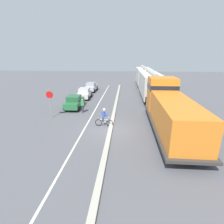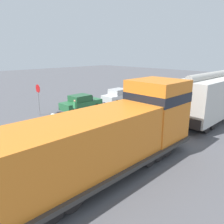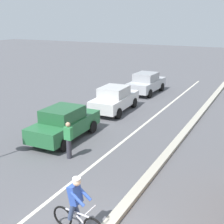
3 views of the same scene
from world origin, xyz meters
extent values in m
plane|color=#56565B|center=(0.00, 0.00, 0.00)|extent=(120.00, 120.00, 0.00)
cube|color=#B2AD9E|center=(0.00, 6.00, 0.08)|extent=(0.36, 36.00, 0.16)
cube|color=silver|center=(-2.40, 6.00, 0.00)|extent=(0.14, 36.00, 0.01)
cube|color=orange|center=(5.16, -0.77, 1.90)|extent=(2.70, 9.86, 2.40)
cube|color=orange|center=(5.16, 4.23, 2.45)|extent=(2.80, 2.80, 3.50)
cube|color=black|center=(5.16, 4.23, 3.24)|extent=(2.83, 2.83, 0.56)
cube|color=#383533|center=(5.16, -0.17, 0.70)|extent=(3.10, 11.60, 0.20)
cylinder|color=#4C4947|center=(5.16, -0.17, 0.55)|extent=(1.10, 3.00, 1.10)
cylinder|color=black|center=(5.16, 3.82, 0.50)|extent=(2.40, 1.00, 1.00)
cylinder|color=black|center=(5.16, 3.02, 0.50)|extent=(2.40, 1.00, 1.00)
cylinder|color=black|center=(5.16, 2.22, 0.50)|extent=(2.40, 1.00, 1.00)
cylinder|color=black|center=(5.16, -2.56, 0.50)|extent=(2.40, 1.00, 1.00)
cylinder|color=black|center=(5.16, -3.36, 0.50)|extent=(2.40, 1.00, 1.00)
cylinder|color=black|center=(5.16, -4.16, 0.50)|extent=(2.40, 1.00, 1.00)
cube|color=beige|center=(5.16, 12.83, 2.15)|extent=(2.90, 10.40, 3.10)
cylinder|color=#ABA9A2|center=(5.16, 12.83, 3.88)|extent=(0.60, 9.88, 0.60)
cube|color=black|center=(5.16, 18.08, 0.95)|extent=(2.61, 0.10, 0.70)
cube|color=black|center=(5.16, 7.58, 0.95)|extent=(2.61, 0.10, 0.70)
cylinder|color=black|center=(5.16, 16.60, 0.45)|extent=(2.46, 0.90, 0.90)
cylinder|color=black|center=(5.16, 15.50, 0.45)|extent=(2.46, 0.90, 0.90)
cylinder|color=black|center=(5.16, 10.15, 0.45)|extent=(2.46, 0.90, 0.90)
cylinder|color=black|center=(5.16, 9.05, 0.45)|extent=(2.46, 0.90, 0.90)
cube|color=beige|center=(5.16, 24.43, 2.15)|extent=(2.90, 10.40, 3.10)
cylinder|color=#AAA8A1|center=(5.16, 24.43, 3.88)|extent=(0.60, 9.88, 0.60)
cube|color=black|center=(5.16, 29.68, 0.95)|extent=(2.61, 0.10, 0.70)
cube|color=black|center=(5.16, 19.18, 0.95)|extent=(2.61, 0.10, 0.70)
cylinder|color=black|center=(5.16, 28.20, 0.45)|extent=(2.46, 0.90, 0.90)
cylinder|color=black|center=(5.16, 27.10, 0.45)|extent=(2.46, 0.90, 0.90)
cylinder|color=black|center=(5.16, 21.75, 0.45)|extent=(2.46, 0.90, 0.90)
cylinder|color=black|center=(5.16, 20.65, 0.45)|extent=(2.46, 0.90, 0.90)
cube|color=#286B3D|center=(-5.13, 6.33, 0.67)|extent=(1.80, 4.24, 0.70)
cube|color=#225B34|center=(-5.13, 6.18, 1.32)|extent=(1.55, 1.94, 0.60)
cube|color=#1E232D|center=(-5.15, 7.18, 1.27)|extent=(1.43, 0.15, 0.51)
cylinder|color=black|center=(-5.97, 7.61, 0.32)|extent=(0.24, 0.65, 0.64)
cylinder|color=black|center=(-4.35, 7.65, 0.32)|extent=(0.24, 0.65, 0.64)
cylinder|color=black|center=(-5.90, 5.01, 0.32)|extent=(0.24, 0.65, 0.64)
cylinder|color=black|center=(-4.29, 5.05, 0.32)|extent=(0.24, 0.65, 0.64)
cube|color=silver|center=(-5.05, 11.66, 0.67)|extent=(1.87, 4.27, 0.70)
cube|color=beige|center=(-5.04, 11.51, 1.32)|extent=(1.58, 1.96, 0.60)
cube|color=#1E232D|center=(-5.09, 12.51, 1.27)|extent=(1.43, 0.18, 0.51)
cylinder|color=black|center=(-5.91, 12.92, 0.32)|extent=(0.25, 0.65, 0.64)
cylinder|color=black|center=(-4.30, 12.99, 0.32)|extent=(0.25, 0.65, 0.64)
cylinder|color=black|center=(-5.80, 10.32, 0.32)|extent=(0.25, 0.65, 0.64)
cylinder|color=black|center=(-4.19, 10.39, 0.32)|extent=(0.25, 0.65, 0.64)
cube|color=#B7BABF|center=(-5.07, 17.26, 0.67)|extent=(1.82, 4.25, 0.70)
cube|color=#9C9EA2|center=(-5.07, 17.11, 1.32)|extent=(1.55, 1.94, 0.60)
cube|color=#1E232D|center=(-5.04, 18.11, 1.27)|extent=(1.43, 0.16, 0.51)
cylinder|color=black|center=(-5.84, 18.58, 0.32)|extent=(0.24, 0.65, 0.64)
cylinder|color=black|center=(-4.22, 18.53, 0.32)|extent=(0.24, 0.65, 0.64)
cylinder|color=black|center=(-5.91, 15.98, 0.32)|extent=(0.24, 0.65, 0.64)
cylinder|color=black|center=(-4.30, 15.93, 0.32)|extent=(0.24, 0.65, 0.64)
torus|color=black|center=(-0.15, 0.63, 0.33)|extent=(0.66, 0.10, 0.66)
torus|color=black|center=(-1.20, 0.69, 0.33)|extent=(0.66, 0.10, 0.66)
cylinder|color=silver|center=(-0.68, 0.66, 0.63)|extent=(0.79, 0.09, 0.05)
cylinder|color=silver|center=(-0.58, 0.65, 0.45)|extent=(0.48, 0.08, 0.36)
cylinder|color=silver|center=(-0.90, 0.67, 0.78)|extent=(0.04, 0.04, 0.30)
cylinder|color=silver|center=(-0.23, 0.63, 0.88)|extent=(0.06, 0.48, 0.04)
cylinder|color=#38476B|center=(-0.79, 0.76, 0.68)|extent=(0.31, 0.16, 0.52)
cylinder|color=#38476B|center=(-0.80, 0.56, 0.68)|extent=(0.27, 0.15, 0.52)
cube|color=#2D4CA5|center=(-0.73, 0.66, 1.20)|extent=(0.35, 0.36, 0.57)
sphere|color=beige|center=(-0.66, 0.66, 1.59)|extent=(0.22, 0.22, 0.22)
cylinder|color=white|center=(-0.66, 0.66, 1.69)|extent=(0.22, 0.22, 0.05)
cylinder|color=#2D4CA5|center=(-0.52, 0.81, 1.20)|extent=(0.47, 0.11, 0.36)
cylinder|color=#2D4CA5|center=(-0.54, 0.49, 1.20)|extent=(0.47, 0.11, 0.36)
cylinder|color=gray|center=(-6.59, 2.59, 1.10)|extent=(0.07, 0.07, 2.20)
cylinder|color=red|center=(-6.59, 2.61, 2.50)|extent=(0.76, 0.03, 0.76)
cylinder|color=white|center=(-6.59, 2.62, 2.50)|extent=(0.48, 0.01, 0.48)
cylinder|color=#33333D|center=(-3.66, 4.55, 0.42)|extent=(0.22, 0.22, 0.85)
cube|color=#338C4C|center=(-3.66, 4.55, 1.13)|extent=(0.34, 0.22, 0.56)
sphere|color=tan|center=(-3.66, 4.55, 1.52)|extent=(0.20, 0.20, 0.20)
camera|label=1|loc=(1.25, -14.61, 6.43)|focal=28.00mm
camera|label=2|loc=(12.18, -6.31, 5.75)|focal=35.00mm
camera|label=3|loc=(3.55, -5.47, 5.80)|focal=50.00mm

